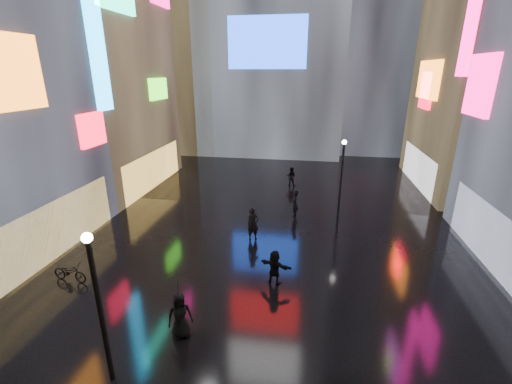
# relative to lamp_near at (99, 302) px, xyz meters

# --- Properties ---
(ground) EXTENTS (140.00, 140.00, 0.00)m
(ground) POSITION_rel_lamp_near_xyz_m (3.91, 12.56, -2.94)
(ground) COLOR black
(ground) RESTS_ON ground
(building_left_far) EXTENTS (10.28, 12.00, 22.00)m
(building_left_far) POSITION_rel_lamp_near_xyz_m (-12.07, 18.56, 8.04)
(building_left_far) COLOR black
(building_left_far) RESTS_ON ground
(tower_flank_right) EXTENTS (12.00, 12.00, 34.00)m
(tower_flank_right) POSITION_rel_lamp_near_xyz_m (12.91, 38.56, 14.06)
(tower_flank_right) COLOR black
(tower_flank_right) RESTS_ON ground
(tower_flank_left) EXTENTS (10.00, 10.00, 26.00)m
(tower_flank_left) POSITION_rel_lamp_near_xyz_m (-10.09, 34.56, 10.06)
(tower_flank_left) COLOR black
(tower_flank_left) RESTS_ON ground
(lamp_near) EXTENTS (0.30, 0.30, 5.20)m
(lamp_near) POSITION_rel_lamp_near_xyz_m (0.00, 0.00, 0.00)
(lamp_near) COLOR black
(lamp_near) RESTS_ON ground
(lamp_far) EXTENTS (0.30, 0.30, 5.20)m
(lamp_far) POSITION_rel_lamp_near_xyz_m (7.94, 14.72, 0.00)
(lamp_far) COLOR black
(lamp_far) RESTS_ON ground
(pedestrian_4) EXTENTS (1.06, 0.94, 1.82)m
(pedestrian_4) POSITION_rel_lamp_near_xyz_m (1.48, 2.20, -2.03)
(pedestrian_4) COLOR black
(pedestrian_4) RESTS_ON ground
(pedestrian_5) EXTENTS (1.62, 0.96, 1.67)m
(pedestrian_5) POSITION_rel_lamp_near_xyz_m (4.53, 6.09, -2.11)
(pedestrian_5) COLOR black
(pedestrian_5) RESTS_ON ground
(pedestrian_6) EXTENTS (0.83, 0.73, 1.92)m
(pedestrian_6) POSITION_rel_lamp_near_xyz_m (2.80, 10.27, -1.99)
(pedestrian_6) COLOR black
(pedestrian_6) RESTS_ON ground
(pedestrian_7) EXTENTS (0.86, 0.71, 1.62)m
(pedestrian_7) POSITION_rel_lamp_near_xyz_m (4.31, 20.60, -2.13)
(pedestrian_7) COLOR black
(pedestrian_7) RESTS_ON ground
(umbrella_2) EXTENTS (1.28, 1.28, 0.85)m
(umbrella_2) POSITION_rel_lamp_near_xyz_m (1.48, 2.20, -0.70)
(umbrella_2) COLOR black
(umbrella_2) RESTS_ON pedestrian_4
(bicycle) EXTENTS (1.83, 0.82, 0.93)m
(bicycle) POSITION_rel_lamp_near_xyz_m (-4.93, 4.70, -2.48)
(bicycle) COLOR black
(bicycle) RESTS_ON ground
(pedestrian_8) EXTENTS (0.53, 0.72, 1.84)m
(pedestrian_8) POSITION_rel_lamp_near_xyz_m (5.00, 14.07, -2.03)
(pedestrian_8) COLOR black
(pedestrian_8) RESTS_ON ground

